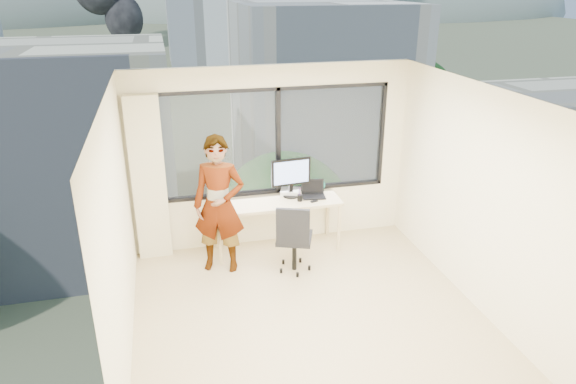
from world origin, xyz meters
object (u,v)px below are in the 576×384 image
object	(u,v)px
chair	(294,236)
person	(219,205)
monitor	(291,177)
game_console	(291,192)
handbag	(316,185)
laptop	(314,190)
desk	(277,225)

from	to	relation	value
chair	person	bearing A→B (deg)	-176.50
monitor	game_console	bearing A→B (deg)	72.61
chair	person	distance (m)	1.07
person	handbag	distance (m)	1.59
chair	monitor	size ratio (longest dim) A/B	1.73
laptop	handbag	distance (m)	0.20
chair	person	xyz separation A→B (m)	(-0.94, 0.29, 0.43)
desk	handbag	size ratio (longest dim) A/B	6.60
desk	chair	bearing A→B (deg)	-81.65
chair	game_console	xyz separation A→B (m)	(0.16, 0.85, 0.28)
desk	person	bearing A→B (deg)	-157.61
person	monitor	world-z (taller)	person
laptop	handbag	world-z (taller)	laptop
laptop	desk	bearing A→B (deg)	-170.40
monitor	chair	bearing A→B (deg)	-106.22
person	laptop	size ratio (longest dim) A/B	5.37
handbag	laptop	bearing A→B (deg)	-101.46
person	chair	bearing A→B (deg)	1.15
laptop	handbag	xyz separation A→B (m)	(0.09, 0.18, -0.00)
game_console	chair	bearing A→B (deg)	-82.95
chair	game_console	distance (m)	0.91
person	monitor	bearing A→B (deg)	41.89
desk	game_console	size ratio (longest dim) A/B	6.26
monitor	handbag	xyz separation A→B (m)	(0.40, 0.07, -0.18)
monitor	desk	bearing A→B (deg)	-157.14
monitor	laptop	world-z (taller)	monitor
desk	game_console	bearing A→B (deg)	40.08
laptop	monitor	bearing A→B (deg)	168.15
desk	game_console	world-z (taller)	game_console
desk	chair	size ratio (longest dim) A/B	1.79
monitor	laptop	size ratio (longest dim) A/B	1.68
monitor	game_console	distance (m)	0.27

